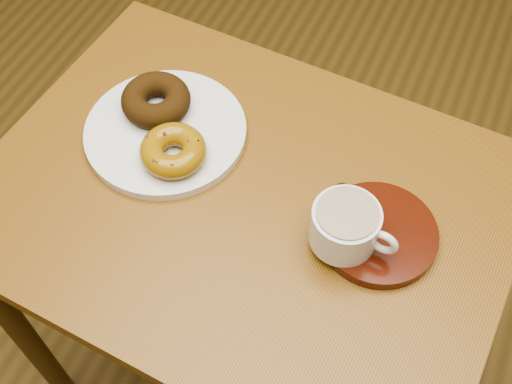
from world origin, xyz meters
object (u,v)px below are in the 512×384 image
at_px(cafe_table, 245,235).
at_px(donut_plate, 166,132).
at_px(saucer, 378,234).
at_px(coffee_cup, 346,226).

bearing_deg(cafe_table, donut_plate, 164.50).
bearing_deg(saucer, coffee_cup, -141.90).
bearing_deg(donut_plate, cafe_table, -19.37).
distance_m(cafe_table, saucer, 0.24).
distance_m(cafe_table, coffee_cup, 0.23).
xyz_separation_m(donut_plate, saucer, (0.36, -0.04, 0.00)).
bearing_deg(donut_plate, coffee_cup, -13.53).
bearing_deg(coffee_cup, saucer, 43.91).
bearing_deg(cafe_table, saucer, 7.03).
distance_m(donut_plate, saucer, 0.36).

